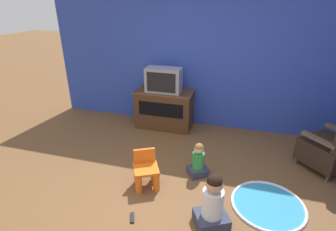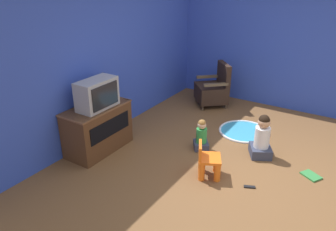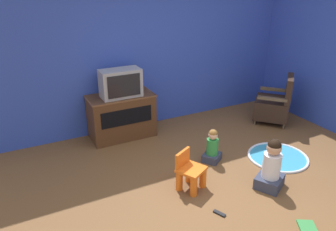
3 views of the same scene
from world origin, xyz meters
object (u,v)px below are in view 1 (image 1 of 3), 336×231
black_armchair (330,149)px  child_watching_left (212,205)px  child_watching_center (198,161)px  remote_control (132,218)px  television (164,80)px  tv_cabinet (165,108)px  yellow_kid_chair (146,172)px

black_armchair → child_watching_left: bearing=2.5°
black_armchair → child_watching_center: size_ratio=1.76×
child_watching_center → remote_control: (-0.58, -1.02, -0.21)m
television → remote_control: bearing=-82.3°
child_watching_left → remote_control: 0.94m
tv_cabinet → child_watching_left: (1.19, -2.22, -0.08)m
tv_cabinet → yellow_kid_chair: tv_cabinet is taller
black_armchair → child_watching_center: (-1.78, -0.65, -0.12)m
television → black_armchair: 2.82m
tv_cabinet → child_watching_center: bearing=-56.6°
television → child_watching_left: bearing=-61.1°
yellow_kid_chair → child_watching_left: child_watching_left is taller
child_watching_center → television: bearing=90.1°
tv_cabinet → child_watching_left: 2.52m
black_armchair → remote_control: size_ratio=5.73×
child_watching_center → tv_cabinet: bearing=89.0°
child_watching_left → remote_control: child_watching_left is taller
tv_cabinet → child_watching_center: (0.89, -1.35, -0.16)m
black_armchair → yellow_kid_chair: bearing=-19.1°
tv_cabinet → television: 0.58m
child_watching_left → remote_control: (-0.88, -0.15, -0.28)m
television → yellow_kid_chair: 1.89m
tv_cabinet → black_armchair: (2.67, -0.71, -0.03)m
tv_cabinet → remote_control: 2.42m
yellow_kid_chair → black_armchair: bearing=-3.7°
tv_cabinet → television: size_ratio=1.67×
yellow_kid_chair → remote_control: 0.63m
yellow_kid_chair → child_watching_left: bearing=-53.4°
television → child_watching_left: 2.56m
television → black_armchair: television is taller
television → remote_control: size_ratio=4.10×
child_watching_left → remote_control: size_ratio=4.38×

